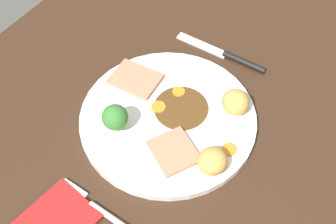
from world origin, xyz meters
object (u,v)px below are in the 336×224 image
Objects in this scene: meat_slice_main at (174,151)px; carrot_coin_back at (159,107)px; roast_potato_right at (213,161)px; meat_slice_under at (135,79)px; carrot_coin_front at (179,92)px; knife at (228,56)px; broccoli_floret at (115,118)px; folded_napkin at (54,224)px; fork at (97,208)px; carrot_coin_side at (229,149)px; dinner_plate at (168,118)px; roast_potato_left at (236,102)px.

meat_slice_main is 9.05cm from carrot_coin_back.
roast_potato_right is 14.01cm from carrot_coin_back.
carrot_coin_back is (-2.93, -6.82, -0.15)cm from meat_slice_under.
knife is at bearing -11.00° from carrot_coin_front.
broccoli_floret reaches higher than folded_napkin.
carrot_coin_front is 0.20× the size of folded_napkin.
fork is (-22.29, -9.03, -1.41)cm from meat_slice_under.
carrot_coin_front is 4.76cm from carrot_coin_back.
broccoli_floret reaches higher than knife.
carrot_coin_back is 1.08× the size of carrot_coin_side.
carrot_coin_front is 0.14× the size of fork.
carrot_coin_front is at bearing 78.87° from knife.
roast_potato_right is 0.42× the size of folded_napkin.
roast_potato_right is (-4.60, -10.82, 2.57)cm from dinner_plate.
carrot_coin_back is 13.81cm from carrot_coin_side.
folded_napkin is at bearing 176.59° from carrot_coin_back.
meat_slice_main is 1.53× the size of roast_potato_right.
carrot_coin_front is 0.97× the size of carrot_coin_side.
broccoli_floret is (-10.04, -3.46, 2.66)cm from meat_slice_under.
broccoli_floret is at bearing 140.44° from dinner_plate.
knife is (23.13, 9.28, -2.82)cm from roast_potato_right.
folded_napkin is at bearing -168.98° from meat_slice_under.
roast_potato_right is 2.03× the size of carrot_coin_side.
dinner_plate is 24.41cm from folded_napkin.
meat_slice_main is 14.22cm from fork.
meat_slice_main is 0.38× the size of knife.
roast_potato_left reaches higher than folded_napkin.
carrot_coin_front reaches higher than fork.
carrot_coin_side is at bearing -92.42° from dinner_plate.
carrot_coin_back is at bearing 166.84° from carrot_coin_front.
folded_napkin is at bearing -173.80° from broccoli_floret.
fork is at bearing -177.32° from carrot_coin_front.
carrot_coin_front is at bearing 28.32° from meat_slice_main.
carrot_coin_back is at bearing 121.27° from roast_potato_left.
meat_slice_main reaches higher than carrot_coin_front.
meat_slice_main reaches higher than fork.
roast_potato_right is 16.52cm from broccoli_floret.
fork is at bearing 87.59° from knife.
dinner_plate is 7.31cm from meat_slice_main.
carrot_coin_side is (4.11, -0.80, -1.66)cm from roast_potato_right.
carrot_coin_back is at bearing 86.18° from carrot_coin_side.
broccoli_floret is (-1.14, 10.16, 2.66)cm from meat_slice_main.
meat_slice_under is 10.95cm from broccoli_floret.
carrot_coin_side is (5.05, -6.97, -0.19)cm from meat_slice_main.
roast_potato_left is at bearing -78.77° from carrot_coin_front.
meat_slice_main is at bearing -131.29° from carrot_coin_back.
broccoli_floret reaches higher than dinner_plate.
meat_slice_main is at bearing 98.71° from roast_potato_right.
meat_slice_under is at bearing -66.55° from fork.
meat_slice_main reaches higher than knife.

